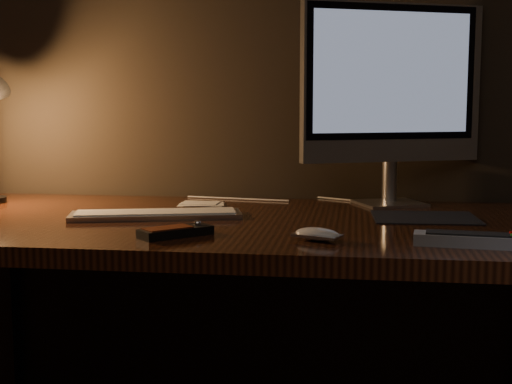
# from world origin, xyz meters

# --- Properties ---
(desk) EXTENTS (1.60, 0.75, 0.75)m
(desk) POSITION_xyz_m (0.00, 1.93, 0.62)
(desk) COLOR #3E1C0E
(desk) RESTS_ON ground
(monitor) EXTENTS (0.47, 0.23, 0.53)m
(monitor) POSITION_xyz_m (0.37, 2.15, 1.06)
(monitor) COLOR silver
(monitor) RESTS_ON desk
(keyboard) EXTENTS (0.42, 0.21, 0.02)m
(keyboard) POSITION_xyz_m (-0.19, 1.86, 0.76)
(keyboard) COLOR silver
(keyboard) RESTS_ON desk
(mousepad) EXTENTS (0.25, 0.21, 0.00)m
(mousepad) POSITION_xyz_m (0.44, 1.94, 0.75)
(mousepad) COLOR black
(mousepad) RESTS_ON desk
(mouse) EXTENTS (0.11, 0.08, 0.02)m
(mouse) POSITION_xyz_m (0.20, 1.63, 0.76)
(mouse) COLOR white
(mouse) RESTS_ON desk
(media_remote) EXTENTS (0.15, 0.14, 0.03)m
(media_remote) POSITION_xyz_m (-0.08, 1.63, 0.76)
(media_remote) COLOR black
(media_remote) RESTS_ON desk
(tv_remote) EXTENTS (0.23, 0.08, 0.03)m
(tv_remote) POSITION_xyz_m (0.50, 1.61, 0.76)
(tv_remote) COLOR gray
(tv_remote) RESTS_ON desk
(papers) EXTENTS (0.12, 0.09, 0.01)m
(papers) POSITION_xyz_m (-0.13, 2.07, 0.75)
(papers) COLOR white
(papers) RESTS_ON desk
(cable) EXTENTS (0.54, 0.21, 0.00)m
(cable) POSITION_xyz_m (0.10, 2.19, 0.75)
(cable) COLOR white
(cable) RESTS_ON desk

